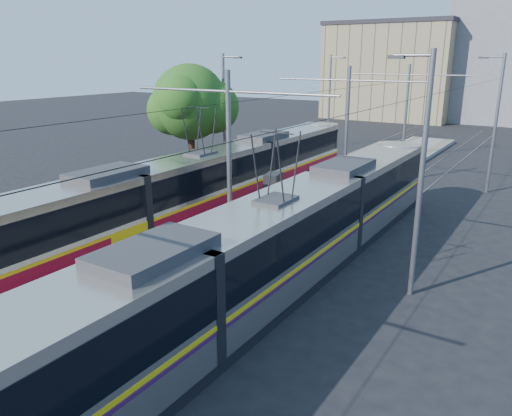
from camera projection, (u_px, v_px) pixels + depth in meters
The scene contains 12 objects.
ground at pixel (71, 337), 14.40m from camera, with size 160.00×160.00×0.00m, color black.
platform at pixel (323, 198), 28.10m from camera, with size 4.00×50.00×0.30m, color gray.
tactile_strip_left at pixel (300, 192), 28.80m from camera, with size 0.70×50.00×0.01m, color gray.
tactile_strip_right at pixel (347, 199), 27.31m from camera, with size 0.70×50.00×0.01m, color gray.
rails at pixel (323, 200), 28.14m from camera, with size 8.71×70.00×0.03m.
tram_left at pixel (202, 186), 24.40m from camera, with size 2.43×28.91×5.50m.
tram_right at pixel (275, 243), 16.47m from camera, with size 2.43×27.96×5.50m.
catenary at pixel (301, 126), 24.54m from camera, with size 9.20×70.00×7.00m.
street_lamps at pixel (354, 119), 30.17m from camera, with size 15.18×38.22×8.00m.
shelter at pixel (273, 197), 23.06m from camera, with size 0.87×1.19×2.38m.
tree at pixel (196, 104), 30.75m from camera, with size 5.12×4.73×7.43m.
building_left at pixel (394, 71), 66.25m from camera, with size 16.32×12.24×12.28m.
Camera 1 is at (11.35, -7.86, 7.71)m, focal length 35.00 mm.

